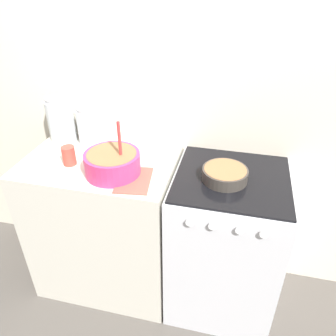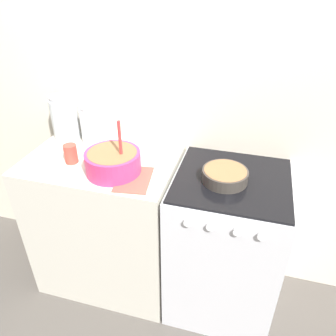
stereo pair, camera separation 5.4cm
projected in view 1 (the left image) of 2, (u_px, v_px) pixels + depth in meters
The scene contains 10 objects.
ground_plane at pixel (161, 323), 2.00m from camera, with size 12.00×12.00×0.00m, color #4C4742.
wall_back at pixel (185, 102), 1.87m from camera, with size 4.69×0.05×2.40m.
countertop_cabinet at pixel (107, 224), 2.08m from camera, with size 0.85×0.58×0.94m.
stove at pixel (224, 243), 1.93m from camera, with size 0.60×0.60×0.94m.
mixing_bowl at pixel (112, 162), 1.68m from camera, with size 0.29×0.29×0.30m.
baking_pan at pixel (225, 174), 1.65m from camera, with size 0.23×0.23×0.06m.
storage_jar_left at pixel (62, 122), 1.99m from camera, with size 0.16×0.16×0.27m.
storage_jar_middle at pixel (91, 128), 1.96m from camera, with size 0.15×0.15×0.23m.
tin_can at pixel (69, 156), 1.77m from camera, with size 0.07×0.07×0.11m.
recipe_page at pixel (134, 180), 1.66m from camera, with size 0.20×0.27×0.01m.
Camera 1 is at (0.32, -1.15, 1.87)m, focal length 35.00 mm.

